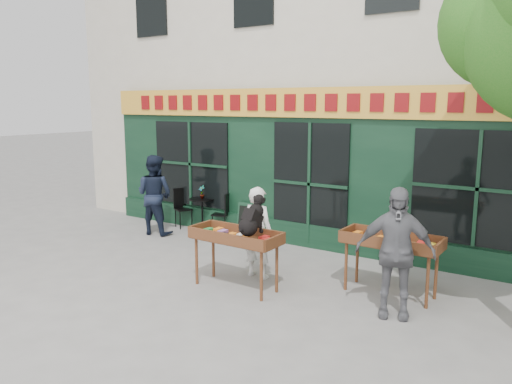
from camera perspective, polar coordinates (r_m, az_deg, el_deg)
ground at (r=8.73m, az=-1.14°, el=-9.91°), size 80.00×80.00×0.00m
building at (r=13.69m, az=13.91°, el=18.19°), size 14.00×7.26×10.00m
book_cart_center at (r=8.09m, az=-2.35°, el=-5.44°), size 1.51×0.65×0.99m
dog at (r=7.74m, az=-0.49°, el=-2.57°), size 0.35×0.61×0.60m
woman at (r=8.61m, az=0.19°, el=-4.62°), size 0.59×0.39×1.60m
book_cart_right at (r=8.09m, az=15.19°, el=-5.78°), size 1.52×0.67×0.99m
man_right at (r=7.29m, az=15.60°, el=-6.65°), size 1.18×0.78×1.87m
bistro_table at (r=11.89m, az=-6.18°, el=-1.80°), size 0.60×0.60×0.76m
bistro_chair_left at (r=12.29m, az=-8.47°, el=-1.39°), size 0.49×0.48×0.95m
bistro_chair_right at (r=11.52m, az=-3.65°, el=-2.07°), size 0.46×0.46×0.95m
potted_plant at (r=11.82m, az=-6.21°, el=-0.00°), size 0.18×0.14×0.31m
man_left at (r=11.67m, az=-11.52°, el=-0.30°), size 0.99×0.82×1.84m
chalkboard at (r=11.13m, az=-0.90°, el=-3.32°), size 0.58×0.27×0.79m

